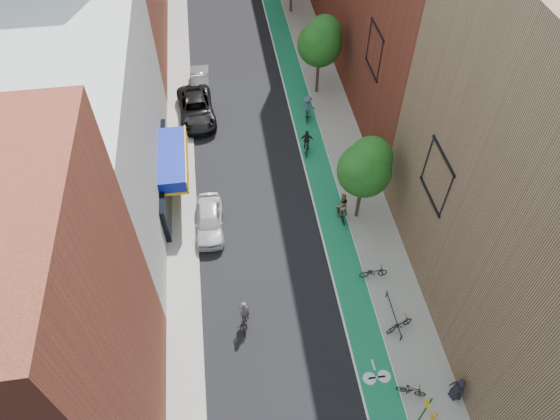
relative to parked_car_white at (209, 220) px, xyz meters
name	(u,v)px	position (x,y,z in m)	size (l,w,h in m)	color
ground	(299,370)	(4.17, -10.48, -0.75)	(160.00, 160.00, 0.00)	black
bike_lane	(294,81)	(8.17, 15.52, -0.75)	(2.00, 68.00, 0.01)	#126841
sidewalk_left	(179,90)	(-1.83, 15.52, -0.68)	(2.00, 68.00, 0.15)	gray
sidewalk_right	(322,78)	(10.67, 15.52, -0.68)	(3.00, 68.00, 0.15)	gray
building_left_near_red	(24,349)	(-6.83, -11.48, 7.25)	(8.00, 10.00, 16.00)	maroon
building_left_white	(84,133)	(-6.83, 3.52, 5.25)	(8.00, 20.00, 12.00)	silver
tree_near	(365,167)	(9.82, -0.46, 3.90)	(3.40, 3.36, 6.42)	#332619
tree_mid	(320,41)	(9.82, 13.54, 4.13)	(3.55, 3.53, 6.74)	#332619
sign_pole	(425,409)	(9.56, -13.98, 1.08)	(0.13, 0.71, 3.00)	#194C26
parked_car_white	(209,220)	(0.00, 0.00, 0.00)	(1.78, 4.43, 1.51)	silver
parked_car_black	(196,109)	(-0.43, 11.73, 0.07)	(2.75, 5.96, 1.66)	black
parked_car_silver	(200,83)	(0.03, 15.31, -0.01)	(1.57, 4.50, 1.48)	gray
cyclist_lead	(245,316)	(1.61, -7.25, -0.09)	(0.82, 1.92, 2.01)	black
cyclist_lane_near	(341,208)	(8.69, -0.43, 0.25)	(1.00, 1.62, 2.24)	black
cyclist_lane_mid	(307,145)	(7.60, 6.30, 0.02)	(1.05, 1.71, 2.02)	black
cyclist_lane_far	(308,109)	(8.36, 10.20, 0.27)	(1.30, 1.58, 2.16)	black
parked_bike_near	(373,272)	(9.57, -5.36, -0.15)	(0.60, 1.72, 0.91)	black
parked_bike_mid	(411,390)	(9.57, -12.60, -0.14)	(0.43, 1.53, 0.92)	black
parked_bike_far	(399,325)	(10.08, -8.95, -0.15)	(0.60, 1.73, 0.91)	black
pedestrian	(458,389)	(11.77, -13.01, 0.26)	(0.85, 0.55, 1.73)	black
fire_hydrant	(434,417)	(10.32, -13.99, -0.25)	(0.23, 0.23, 0.67)	orange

